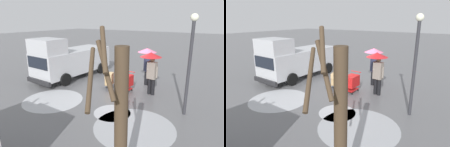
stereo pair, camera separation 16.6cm
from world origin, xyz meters
The scene contains 11 objects.
ground_plane centered at (0.00, 0.00, 0.00)m, with size 90.00×90.00×0.00m, color #5B5B5E.
slush_patch_near_cluster centered at (-1.26, 2.99, 0.00)m, with size 1.50×1.50×0.01m, color #ADAFB5.
slush_patch_under_van centered at (1.75, 3.46, 0.00)m, with size 2.73×2.73×0.01m, color #ADAFB5.
slush_patch_mid_street centered at (-2.51, 3.48, 0.00)m, with size 2.87×2.87×0.01m, color #999BA0.
cargo_van_parked_right centered at (3.72, 0.31, 1.18)m, with size 2.32×5.40×2.60m.
shopping_cart_vendor centered at (-0.54, 0.66, 0.57)m, with size 0.58×0.83×1.02m.
hand_dolly_boxes centered at (0.45, 0.68, 0.53)m, with size 0.70×0.82×1.32m.
pedestrian_pink_side centered at (-0.98, -1.00, 1.57)m, with size 1.04×1.04×2.15m.
pedestrian_black_side centered at (-1.71, 0.23, 1.58)m, with size 1.04×1.04×2.15m.
bare_tree_near centered at (-3.64, 6.36, 1.76)m, with size 0.91×0.94×3.58m.
street_lamp centered at (-3.71, 1.49, 2.37)m, with size 0.28×0.28×3.86m.
Camera 1 is at (-5.23, 8.97, 3.70)m, focal length 31.35 mm.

